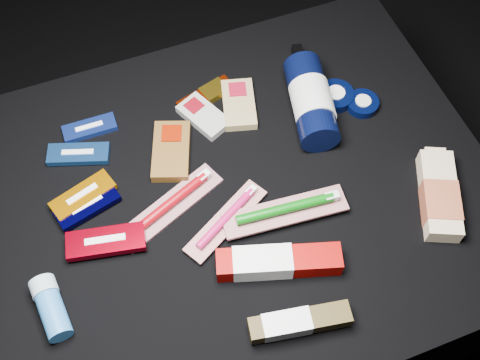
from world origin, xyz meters
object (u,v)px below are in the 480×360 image
object	(u,v)px
lotion_bottle	(311,101)
toothpaste_carton_red	(273,262)
deodorant_stick	(51,307)
bodywash_bottle	(439,197)

from	to	relation	value
lotion_bottle	toothpaste_carton_red	bearing A→B (deg)	-111.99
deodorant_stick	toothpaste_carton_red	size ratio (longest dim) A/B	0.50
bodywash_bottle	toothpaste_carton_red	xyz separation A→B (m)	(-0.34, -0.01, 0.00)
bodywash_bottle	lotion_bottle	bearing A→B (deg)	141.00
bodywash_bottle	toothpaste_carton_red	bearing A→B (deg)	-153.99
lotion_bottle	bodywash_bottle	size ratio (longest dim) A/B	1.34
bodywash_bottle	deodorant_stick	distance (m)	0.71
lotion_bottle	toothpaste_carton_red	size ratio (longest dim) A/B	1.15
lotion_bottle	deodorant_stick	xyz separation A→B (m)	(-0.57, -0.23, -0.02)
bodywash_bottle	toothpaste_carton_red	distance (m)	0.34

